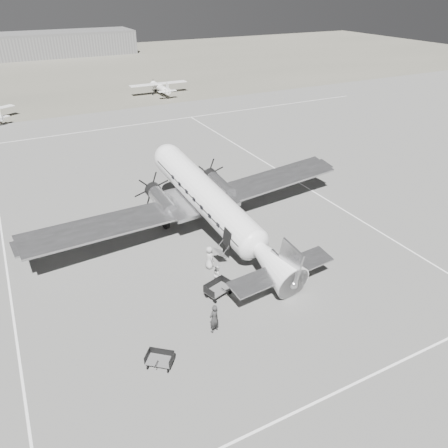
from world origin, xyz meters
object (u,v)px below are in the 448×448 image
Objects in this scene: dc3_airliner at (213,206)px; baggage_cart_far at (160,360)px; light_plane_right at (160,88)px; baggage_cart_near at (218,289)px; ramp_agent at (218,274)px; ground_crew at (214,319)px; passenger at (209,257)px; hangar_main at (61,44)px.

baggage_cart_far is (-9.26, -11.83, -2.51)m from dc3_airliner.
baggage_cart_near is at bearing -106.28° from light_plane_right.
dc3_airliner is 15.23m from baggage_cart_far.
baggage_cart_near is at bearing -175.77° from ramp_agent.
baggage_cart_near is 1.46m from ramp_agent.
ground_crew is (-1.83, -3.11, 0.49)m from baggage_cart_near.
light_plane_right is at bearing -18.86° from passenger.
dc3_airliner is at bearing -136.72° from ground_crew.
ground_crew is (-19.79, -64.39, -0.16)m from light_plane_right.
hangar_main is 22.06× the size of passenger.
dc3_airliner is 16.21× the size of baggage_cart_near.
hangar_main reaches higher than dc3_airliner.
passenger is at bearing -106.32° from light_plane_right.
ground_crew reaches higher than passenger.
ramp_agent is 2.13m from passenger.
hangar_main is 123.98m from baggage_cart_near.
light_plane_right is at bearing 68.93° from dc3_airliner.
dc3_airliner is (-6.50, -115.98, -0.34)m from hangar_main.
ramp_agent is at bearing 46.45° from baggage_cart_near.
light_plane_right is 67.36m from ground_crew.
baggage_cart_near is at bearing -94.56° from hangar_main.
baggage_cart_far is 10.28m from passenger.
hangar_main reaches higher than ramp_agent.
light_plane_right is at bearing 56.26° from baggage_cart_near.
ramp_agent is 0.86× the size of passenger.
baggage_cart_far is (-5.90, -4.26, -0.09)m from baggage_cart_near.
hangar_main reaches higher than baggage_cart_far.
hangar_main is at bearing -6.72° from passenger.
ramp_agent reaches higher than baggage_cart_near.
ramp_agent is (0.63, 1.29, 0.27)m from baggage_cart_near.
passenger is at bearing 87.55° from baggage_cart_far.
ground_crew is at bearing -178.90° from ramp_agent.
hangar_main is 25.79× the size of ramp_agent.
dc3_airliner is at bearing -32.40° from passenger.
hangar_main is at bearing 26.06° from ramp_agent.
ramp_agent is at bearing -106.05° from light_plane_right.
passenger is at bearing -125.76° from dc3_airliner.
baggage_cart_near is at bearing -141.35° from ground_crew.
ramp_agent is (2.46, 4.39, -0.22)m from ground_crew.
baggage_cart_far is (-23.86, -65.54, -0.74)m from light_plane_right.
baggage_cart_near is (-3.35, -7.58, -2.42)m from dc3_airliner.
ground_crew is at bearing 154.38° from passenger.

